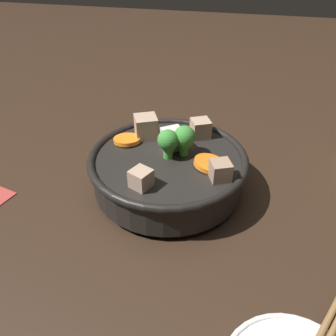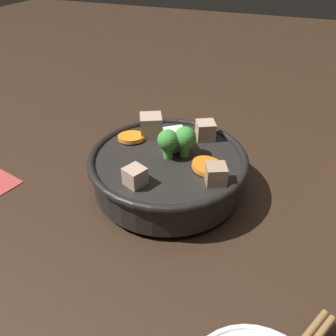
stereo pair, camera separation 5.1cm
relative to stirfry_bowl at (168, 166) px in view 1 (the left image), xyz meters
The scene contains 2 objects.
ground_plane 0.04m from the stirfry_bowl, ahead, with size 3.00×3.00×0.00m, color black.
stirfry_bowl is the anchor object (origin of this frame).
Camera 1 is at (0.40, 0.10, 0.34)m, focal length 35.00 mm.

